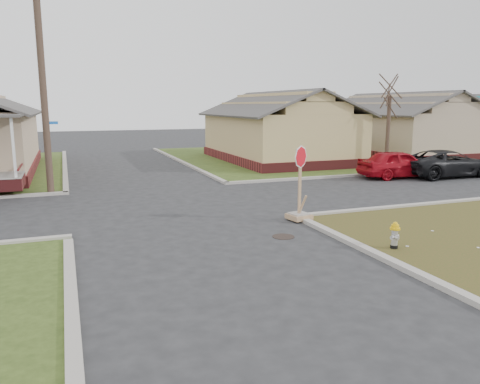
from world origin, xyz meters
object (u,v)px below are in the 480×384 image
object	(u,v)px
utility_pole	(43,82)
red_sedan	(399,164)
dark_pickup	(447,163)
stop_sign	(299,204)
fire_hydrant	(395,234)

from	to	relation	value
utility_pole	red_sedan	world-z (taller)	utility_pole
red_sedan	dark_pickup	world-z (taller)	red_sedan
dark_pickup	stop_sign	bearing A→B (deg)	117.29
red_sedan	utility_pole	bearing A→B (deg)	88.95
stop_sign	fire_hydrant	bearing A→B (deg)	-87.12
red_sedan	dark_pickup	size ratio (longest dim) A/B	0.84
stop_sign	dark_pickup	size ratio (longest dim) A/B	0.48
red_sedan	stop_sign	bearing A→B (deg)	128.92
utility_pole	fire_hydrant	size ratio (longest dim) A/B	12.66
stop_sign	red_sedan	xyz separation A→B (m)	(9.11, 6.38, 0.15)
utility_pole	fire_hydrant	bearing A→B (deg)	-53.44
utility_pole	stop_sign	world-z (taller)	utility_pole
stop_sign	red_sedan	distance (m)	11.13
fire_hydrant	red_sedan	xyz separation A→B (m)	(8.27, 10.08, 0.28)
fire_hydrant	dark_pickup	bearing A→B (deg)	20.35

